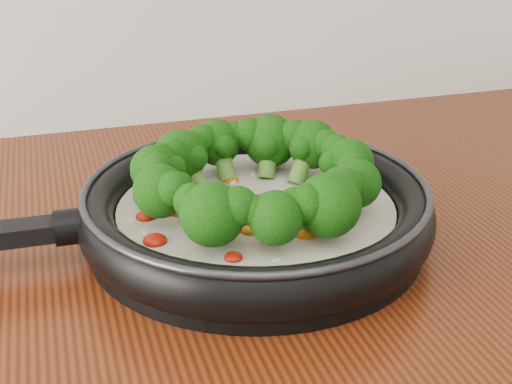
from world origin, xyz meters
name	(u,v)px	position (x,y,z in m)	size (l,w,h in m)	color
skillet	(253,203)	(0.13, 1.11, 0.94)	(0.54, 0.35, 0.10)	black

